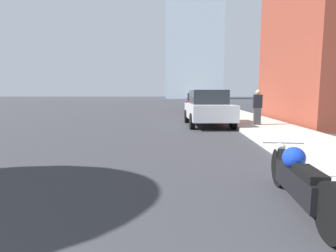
% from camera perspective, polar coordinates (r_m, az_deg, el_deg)
% --- Properties ---
extents(sidewalk, '(2.66, 240.00, 0.15)m').
position_cam_1_polar(sidewalk, '(39.15, 9.06, 4.69)').
color(sidewalk, '#B2ADA3').
rests_on(sidewalk, ground_plane).
extents(distant_tower, '(20.40, 20.40, 51.67)m').
position_cam_1_polar(distant_tower, '(107.01, 5.73, 19.96)').
color(distant_tower, silver).
rests_on(distant_tower, ground_plane).
extents(motorcycle, '(0.62, 2.29, 0.76)m').
position_cam_1_polar(motorcycle, '(3.93, 26.60, -10.21)').
color(motorcycle, black).
rests_on(motorcycle, ground_plane).
extents(parked_car_silver, '(2.25, 4.44, 1.70)m').
position_cam_1_polar(parked_car_silver, '(12.72, 8.63, 3.94)').
color(parked_car_silver, '#BCBCC1').
rests_on(parked_car_silver, ground_plane).
extents(parked_car_red, '(2.07, 3.99, 1.64)m').
position_cam_1_polar(parked_car_red, '(22.82, 6.45, 5.11)').
color(parked_car_red, red).
rests_on(parked_car_red, ground_plane).
extents(parked_car_blue, '(2.08, 4.09, 1.63)m').
position_cam_1_polar(parked_car_blue, '(33.11, 5.57, 5.65)').
color(parked_car_blue, '#1E3899').
rests_on(parked_car_blue, ground_plane).
extents(parked_car_yellow, '(1.97, 4.22, 1.61)m').
position_cam_1_polar(parked_car_yellow, '(43.82, 5.27, 5.94)').
color(parked_car_yellow, gold).
rests_on(parked_car_yellow, ground_plane).
extents(pedestrian, '(0.36, 0.22, 1.56)m').
position_cam_1_polar(pedestrian, '(12.29, 18.91, 3.92)').
color(pedestrian, '#38383D').
rests_on(pedestrian, sidewalk).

